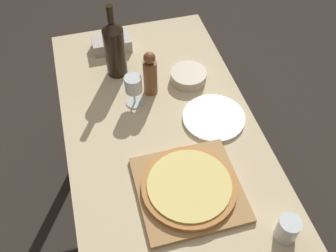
# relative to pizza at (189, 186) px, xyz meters

# --- Properties ---
(ground_plane) EXTENTS (12.00, 12.00, 0.00)m
(ground_plane) POSITION_rel_pizza_xyz_m (-0.02, 0.21, -0.81)
(ground_plane) COLOR #2D2823
(dining_table) EXTENTS (0.76, 1.60, 0.78)m
(dining_table) POSITION_rel_pizza_xyz_m (-0.02, 0.21, -0.13)
(dining_table) COLOR #CCB78E
(dining_table) RESTS_ON ground_plane
(cutting_board) EXTENTS (0.36, 0.35, 0.02)m
(cutting_board) POSITION_rel_pizza_xyz_m (-0.00, 0.00, -0.02)
(cutting_board) COLOR #A87A47
(cutting_board) RESTS_ON dining_table
(pizza) EXTENTS (0.33, 0.33, 0.02)m
(pizza) POSITION_rel_pizza_xyz_m (0.00, 0.00, 0.00)
(pizza) COLOR #BC7A3D
(pizza) RESTS_ON cutting_board
(wine_bottle) EXTENTS (0.09, 0.09, 0.34)m
(wine_bottle) POSITION_rel_pizza_xyz_m (-0.13, 0.67, 0.11)
(wine_bottle) COLOR black
(wine_bottle) RESTS_ON dining_table
(pepper_mill) EXTENTS (0.06, 0.06, 0.21)m
(pepper_mill) POSITION_rel_pizza_xyz_m (-0.01, 0.51, 0.07)
(pepper_mill) COLOR brown
(pepper_mill) RESTS_ON dining_table
(wine_glass) EXTENTS (0.07, 0.07, 0.14)m
(wine_glass) POSITION_rel_pizza_xyz_m (-0.10, 0.46, 0.07)
(wine_glass) COLOR silver
(wine_glass) RESTS_ON dining_table
(small_bowl) EXTENTS (0.16, 0.16, 0.05)m
(small_bowl) POSITION_rel_pizza_xyz_m (0.16, 0.54, -0.01)
(small_bowl) COLOR beige
(small_bowl) RESTS_ON dining_table
(drinking_tumbler) EXTENTS (0.07, 0.07, 0.09)m
(drinking_tumbler) POSITION_rel_pizza_xyz_m (0.25, -0.24, 0.02)
(drinking_tumbler) COLOR silver
(drinking_tumbler) RESTS_ON dining_table
(dinner_plate) EXTENTS (0.25, 0.25, 0.01)m
(dinner_plate) POSITION_rel_pizza_xyz_m (0.19, 0.29, -0.02)
(dinner_plate) COLOR white
(dinner_plate) RESTS_ON dining_table
(food_container) EXTENTS (0.18, 0.10, 0.06)m
(food_container) POSITION_rel_pizza_xyz_m (-0.13, 0.84, -0.00)
(food_container) COLOR #BCB7AD
(food_container) RESTS_ON dining_table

